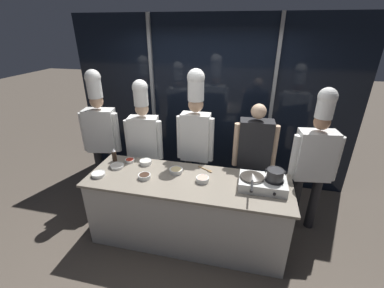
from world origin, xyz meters
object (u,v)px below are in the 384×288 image
Objects in this scene: prep_bowl_ginger at (176,170)px; chef_head at (101,129)px; frying_pan at (252,176)px; prep_bowl_soy_glaze at (144,176)px; stock_pot at (275,175)px; serving_spoon_slotted at (208,170)px; chef_line at (196,132)px; squeeze_bottle_soy at (114,155)px; chef_sous at (144,136)px; prep_bowl_onion at (117,166)px; prep_bowl_garlic at (146,162)px; prep_bowl_shrimp at (203,179)px; prep_bowl_chili_flakes at (130,160)px; prep_bowl_rice at (98,174)px; person_guest at (254,152)px; chef_pastry at (315,155)px; portable_stove at (262,183)px.

prep_bowl_ginger is 0.08× the size of chef_head.
prep_bowl_soy_glaze is at bearing -174.93° from frying_pan.
stock_pot is at bearing 155.78° from chef_head.
serving_spoon_slotted is 0.10× the size of chef_line.
chef_sous reaches higher than squeeze_bottle_soy.
prep_bowl_onion is 1.10× the size of prep_bowl_garlic.
serving_spoon_slotted is at bearing 164.09° from stock_pot.
squeeze_bottle_soy is at bearing 150.33° from prep_bowl_soy_glaze.
stock_pot is 0.80m from prep_bowl_shrimp.
prep_bowl_chili_flakes is 0.61× the size of serving_spoon_slotted.
person_guest is at bearing 24.41° from prep_bowl_rice.
prep_bowl_soy_glaze reaches higher than prep_bowl_onion.
prep_bowl_garlic is 0.08× the size of chef_head.
chef_line is at bearing 26.32° from prep_bowl_chili_flakes.
prep_bowl_rice is 0.56m from prep_bowl_soy_glaze.
squeeze_bottle_soy is 1.15× the size of prep_bowl_shrimp.
prep_bowl_chili_flakes is 0.06× the size of chef_pastry.
prep_bowl_garlic is at bearing 42.28° from prep_bowl_rice.
chef_head is at bearing 154.26° from prep_bowl_garlic.
prep_bowl_onion is at bearing -176.39° from prep_bowl_ginger.
prep_bowl_shrimp reaches higher than prep_bowl_chili_flakes.
prep_bowl_rice is at bearing 21.36° from person_guest.
prep_bowl_onion is 1.11m from chef_line.
frying_pan is 0.28× the size of person_guest.
prep_bowl_soy_glaze is 2.06m from chef_pastry.
prep_bowl_soy_glaze is 1.24m from chef_head.
chef_line is (-0.22, 0.64, 0.31)m from prep_bowl_shrimp.
frying_pan is at bearing -6.13° from prep_bowl_ginger.
stock_pot is 0.11× the size of chef_head.
person_guest reaches higher than prep_bowl_rice.
prep_bowl_shrimp is at bearing 7.50° from prep_bowl_rice.
chef_head reaches higher than squeeze_bottle_soy.
frying_pan is at bearing -178.83° from stock_pot.
prep_bowl_ginger reaches higher than prep_bowl_onion.
stock_pot is 1.84m from chef_sous.
frying_pan is at bearing 5.07° from prep_bowl_soy_glaze.
chef_line is at bearing -11.68° from chef_pastry.
prep_bowl_shrimp is (1.24, -0.23, -0.05)m from squeeze_bottle_soy.
prep_bowl_shrimp is 0.69m from prep_bowl_soy_glaze.
person_guest reaches higher than stock_pot.
squeeze_bottle_soy reaches higher than prep_bowl_onion.
portable_stove reaches higher than prep_bowl_onion.
chef_sous reaches higher than prep_bowl_shrimp.
prep_bowl_onion is at bearing 176.21° from prep_bowl_shrimp.
person_guest is at bearing 13.28° from squeeze_bottle_soy.
prep_bowl_shrimp is 1.06m from prep_bowl_chili_flakes.
frying_pan is 1.60m from prep_bowl_chili_flakes.
chef_head is 1.20× the size of person_guest.
prep_bowl_rice is 1.99m from person_guest.
squeeze_bottle_soy is (-2.02, 0.20, -0.10)m from stock_pot.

